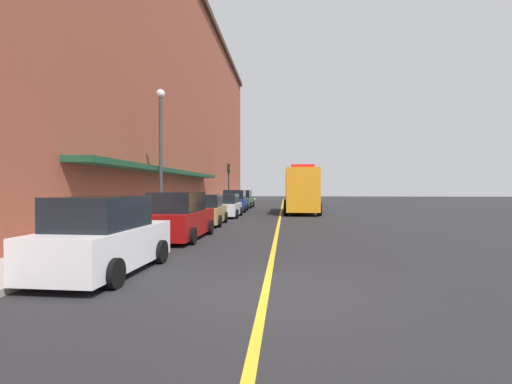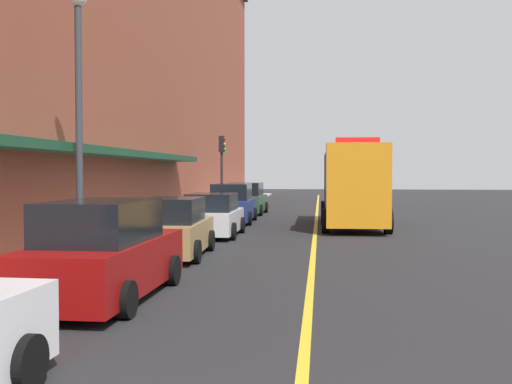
# 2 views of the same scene
# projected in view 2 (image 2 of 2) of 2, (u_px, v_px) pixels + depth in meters

# --- Properties ---
(ground_plane) EXTENTS (112.00, 112.00, 0.00)m
(ground_plane) POSITION_uv_depth(u_px,v_px,m) (316.00, 223.00, 28.68)
(ground_plane) COLOR #232326
(sidewalk_left) EXTENTS (2.40, 70.00, 0.15)m
(sidewalk_left) POSITION_uv_depth(u_px,v_px,m) (189.00, 220.00, 29.35)
(sidewalk_left) COLOR #ADA8A0
(sidewalk_left) RESTS_ON ground
(lane_center_stripe) EXTENTS (0.16, 70.00, 0.01)m
(lane_center_stripe) POSITION_uv_depth(u_px,v_px,m) (316.00, 223.00, 28.68)
(lane_center_stripe) COLOR gold
(lane_center_stripe) RESTS_ON ground
(brick_building_left) EXTENTS (11.45, 64.00, 19.97)m
(brick_building_left) POSITION_uv_depth(u_px,v_px,m) (54.00, 15.00, 28.70)
(brick_building_left) COLOR brown
(brick_building_left) RESTS_ON ground
(parked_car_1) EXTENTS (2.12, 4.84, 1.91)m
(parked_car_1) POSITION_uv_depth(u_px,v_px,m) (104.00, 253.00, 11.45)
(parked_car_1) COLOR maroon
(parked_car_1) RESTS_ON ground
(parked_car_2) EXTENTS (2.09, 4.24, 1.70)m
(parked_car_2) POSITION_uv_depth(u_px,v_px,m) (173.00, 229.00, 17.18)
(parked_car_2) COLOR #A5844C
(parked_car_2) RESTS_ON ground
(parked_car_3) EXTENTS (2.11, 4.16, 1.64)m
(parked_car_3) POSITION_uv_depth(u_px,v_px,m) (213.00, 216.00, 22.65)
(parked_car_3) COLOR silver
(parked_car_3) RESTS_ON ground
(parked_car_4) EXTENTS (2.20, 4.70, 1.88)m
(parked_car_4) POSITION_uv_depth(u_px,v_px,m) (232.00, 205.00, 28.67)
(parked_car_4) COLOR navy
(parked_car_4) RESTS_ON ground
(parked_car_5) EXTENTS (2.17, 4.35, 1.83)m
(parked_car_5) POSITION_uv_depth(u_px,v_px,m) (247.00, 199.00, 34.57)
(parked_car_5) COLOR #2D5133
(parked_car_5) RESTS_ON ground
(utility_truck) EXTENTS (2.79, 8.34, 3.79)m
(utility_truck) POSITION_uv_depth(u_px,v_px,m) (353.00, 186.00, 26.54)
(utility_truck) COLOR orange
(utility_truck) RESTS_ON ground
(parking_meter_0) EXTENTS (0.14, 0.18, 1.33)m
(parking_meter_0) POSITION_uv_depth(u_px,v_px,m) (142.00, 216.00, 18.72)
(parking_meter_0) COLOR #4C4C51
(parking_meter_0) RESTS_ON sidewalk_left
(parking_meter_1) EXTENTS (0.14, 0.18, 1.33)m
(parking_meter_1) POSITION_uv_depth(u_px,v_px,m) (188.00, 205.00, 25.22)
(parking_meter_1) COLOR #4C4C51
(parking_meter_1) RESTS_ON sidewalk_left
(parking_meter_2) EXTENTS (0.14, 0.18, 1.33)m
(parking_meter_2) POSITION_uv_depth(u_px,v_px,m) (168.00, 210.00, 21.92)
(parking_meter_2) COLOR #4C4C51
(parking_meter_2) RESTS_ON sidewalk_left
(street_lamp_left) EXTENTS (0.44, 0.44, 6.94)m
(street_lamp_left) POSITION_uv_depth(u_px,v_px,m) (79.00, 95.00, 15.29)
(street_lamp_left) COLOR #33383D
(street_lamp_left) RESTS_ON sidewalk_left
(traffic_light_near) EXTENTS (0.38, 0.36, 4.30)m
(traffic_light_near) POSITION_uv_depth(u_px,v_px,m) (222.00, 159.00, 33.45)
(traffic_light_near) COLOR #232326
(traffic_light_near) RESTS_ON sidewalk_left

